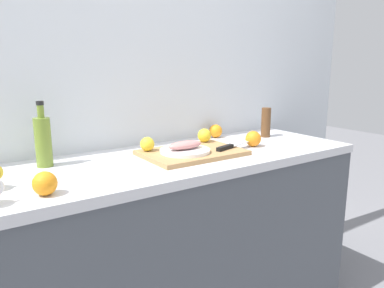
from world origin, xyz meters
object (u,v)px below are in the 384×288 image
(olive_oil_bottle, at_px, (43,141))
(pepper_mill, at_px, (266,122))
(cutting_board, at_px, (192,153))
(lemon_0, at_px, (147,144))
(white_plate, at_px, (185,151))
(chef_knife, at_px, (232,146))
(fish_fillet, at_px, (185,145))

(olive_oil_bottle, bearing_deg, pepper_mill, -2.80)
(cutting_board, height_order, olive_oil_bottle, olive_oil_bottle)
(lemon_0, xyz_separation_m, olive_oil_bottle, (-0.43, 0.07, 0.05))
(cutting_board, relative_size, pepper_mill, 2.70)
(cutting_board, xyz_separation_m, olive_oil_bottle, (-0.60, 0.17, 0.10))
(cutting_board, relative_size, white_plate, 1.98)
(cutting_board, height_order, chef_knife, chef_knife)
(pepper_mill, bearing_deg, white_plate, -168.40)
(lemon_0, bearing_deg, white_plate, -42.52)
(white_plate, distance_m, lemon_0, 0.17)
(white_plate, height_order, chef_knife, chef_knife)
(white_plate, bearing_deg, cutting_board, 15.33)
(chef_knife, relative_size, lemon_0, 4.47)
(white_plate, height_order, fish_fillet, fish_fillet)
(fish_fillet, distance_m, lemon_0, 0.17)
(cutting_board, bearing_deg, olive_oil_bottle, 163.86)
(white_plate, bearing_deg, chef_knife, -10.41)
(cutting_board, bearing_deg, pepper_mill, 11.30)
(cutting_board, bearing_deg, lemon_0, 149.10)
(olive_oil_bottle, xyz_separation_m, pepper_mill, (1.17, -0.06, -0.02))
(fish_fillet, height_order, olive_oil_bottle, olive_oil_bottle)
(chef_knife, bearing_deg, cutting_board, 147.05)
(white_plate, distance_m, chef_knife, 0.24)
(chef_knife, bearing_deg, white_plate, 153.19)
(lemon_0, bearing_deg, chef_knife, -23.85)
(lemon_0, bearing_deg, olive_oil_bottle, 170.68)
(lemon_0, xyz_separation_m, pepper_mill, (0.75, 0.01, 0.03))
(white_plate, relative_size, fish_fillet, 1.33)
(cutting_board, height_order, pepper_mill, pepper_mill)
(cutting_board, bearing_deg, white_plate, -164.67)
(pepper_mill, bearing_deg, lemon_0, -179.06)
(cutting_board, relative_size, chef_knife, 1.54)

